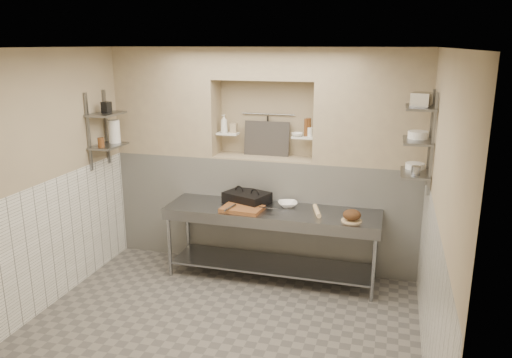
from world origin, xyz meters
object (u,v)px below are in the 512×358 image
(cutting_board, at_px, (242,209))
(jug_left, at_px, (114,131))
(rolling_pin, at_px, (317,211))
(mixing_bowl, at_px, (288,204))
(bread_loaf, at_px, (352,215))
(panini_press, at_px, (247,198))
(bottle_soap, at_px, (224,124))
(prep_table, at_px, (272,230))
(bowl_alcove, at_px, (297,135))

(cutting_board, bearing_deg, jug_left, 175.30)
(rolling_pin, bearing_deg, cutting_board, -170.94)
(mixing_bowl, bearing_deg, bread_loaf, -22.14)
(rolling_pin, relative_size, bread_loaf, 1.83)
(panini_press, xyz_separation_m, mixing_bowl, (0.52, 0.01, -0.04))
(mixing_bowl, height_order, bottle_soap, bottle_soap)
(prep_table, xyz_separation_m, jug_left, (-2.08, 0.02, 1.12))
(cutting_board, xyz_separation_m, rolling_pin, (0.88, 0.14, 0.01))
(bread_loaf, relative_size, bottle_soap, 0.86)
(cutting_board, bearing_deg, prep_table, 19.93)
(mixing_bowl, xyz_separation_m, bottle_soap, (-0.94, 0.37, 0.90))
(prep_table, distance_m, bread_loaf, 1.03)
(bowl_alcove, bearing_deg, prep_table, -109.36)
(cutting_board, bearing_deg, bowl_alcove, 51.53)
(bottle_soap, height_order, jug_left, bottle_soap)
(prep_table, height_order, cutting_board, cutting_board)
(bottle_soap, distance_m, jug_left, 1.40)
(prep_table, distance_m, bowl_alcove, 1.23)
(prep_table, height_order, panini_press, panini_press)
(prep_table, bearing_deg, panini_press, 155.14)
(prep_table, xyz_separation_m, bowl_alcove, (0.19, 0.54, 1.09))
(mixing_bowl, bearing_deg, panini_press, -178.64)
(cutting_board, bearing_deg, panini_press, 94.78)
(rolling_pin, bearing_deg, bottle_soap, 158.20)
(mixing_bowl, xyz_separation_m, bread_loaf, (0.81, -0.33, 0.05))
(bottle_soap, bearing_deg, mixing_bowl, -21.47)
(bottle_soap, height_order, bowl_alcove, bottle_soap)
(rolling_pin, distance_m, bread_loaf, 0.46)
(prep_table, bearing_deg, jug_left, 179.42)
(bottle_soap, bearing_deg, prep_table, -35.11)
(bread_loaf, height_order, bottle_soap, bottle_soap)
(prep_table, height_order, bowl_alcove, bowl_alcove)
(mixing_bowl, bearing_deg, cutting_board, -148.66)
(panini_press, relative_size, bread_loaf, 3.03)
(prep_table, relative_size, cutting_board, 5.40)
(mixing_bowl, height_order, bread_loaf, bread_loaf)
(rolling_pin, bearing_deg, bread_loaf, -21.70)
(bread_loaf, bearing_deg, mixing_bowl, 157.86)
(panini_press, height_order, rolling_pin, panini_press)
(cutting_board, relative_size, bread_loaf, 2.36)
(bread_loaf, bearing_deg, bottle_soap, 158.22)
(panini_press, height_order, mixing_bowl, panini_press)
(cutting_board, height_order, rolling_pin, rolling_pin)
(prep_table, relative_size, bottle_soap, 10.95)
(bottle_soap, xyz_separation_m, bowl_alcove, (0.97, -0.01, -0.10))
(mixing_bowl, bearing_deg, bottle_soap, 158.53)
(jug_left, bearing_deg, rolling_pin, -0.06)
(panini_press, relative_size, mixing_bowl, 2.61)
(bottle_soap, bearing_deg, rolling_pin, -21.80)
(panini_press, bearing_deg, prep_table, -4.17)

